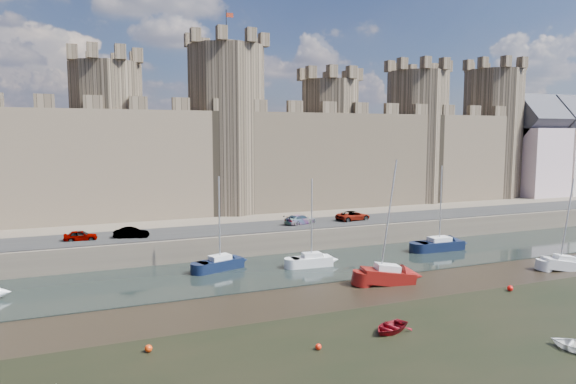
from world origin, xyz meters
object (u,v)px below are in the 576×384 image
car_3 (353,216)px  sailboat_1 (220,263)px  sailboat_2 (311,260)px  sailboat_3 (439,244)px  car_0 (81,236)px  sailboat_5 (564,263)px  sailboat_4 (387,275)px  car_2 (300,219)px  car_1 (131,233)px

car_3 → sailboat_1: sailboat_1 is taller
sailboat_2 → sailboat_3: (16.84, 1.14, 0.02)m
car_0 → sailboat_2: size_ratio=0.37×
sailboat_1 → sailboat_5: sailboat_1 is taller
car_3 → sailboat_4: bearing=150.7°
sailboat_2 → sailboat_4: (3.90, -7.89, 0.06)m
car_2 → sailboat_5: bearing=-155.1°
car_2 → sailboat_4: (0.68, -18.18, -2.32)m
car_3 → car_0: bearing=81.5°
sailboat_5 → car_1: bearing=171.3°
car_2 → sailboat_4: 18.34m
car_2 → sailboat_1: 14.74m
car_3 → sailboat_1: size_ratio=0.49×
car_2 → sailboat_3: (13.62, -9.15, -2.36)m
car_0 → sailboat_4: (25.56, -17.77, -2.25)m
sailboat_1 → sailboat_4: size_ratio=0.83×
car_1 → sailboat_5: size_ratio=0.39×
car_3 → sailboat_2: sailboat_2 is taller
car_3 → sailboat_3: sailboat_3 is taller
sailboat_1 → sailboat_2: size_ratio=1.04×
car_0 → sailboat_5: 49.05m
car_0 → sailboat_5: sailboat_5 is taller
sailboat_4 → sailboat_5: size_ratio=1.23×
sailboat_5 → sailboat_3: bearing=135.5°
sailboat_2 → car_3: bearing=48.4°
car_0 → sailboat_4: sailboat_4 is taller
car_1 → sailboat_1: 10.71m
sailboat_1 → sailboat_5: bearing=-39.8°
car_2 → sailboat_5: (19.71, -20.73, -2.45)m
car_1 → car_2: size_ratio=0.83×
car_1 → car_3: car_3 is taller
sailboat_3 → sailboat_4: bearing=-143.1°
sailboat_1 → sailboat_5: size_ratio=1.02×
car_0 → sailboat_1: size_ratio=0.35×
sailboat_1 → car_2: bearing=15.3°
car_2 → sailboat_3: 16.57m
car_1 → sailboat_2: (16.68, -9.29, -2.34)m
sailboat_1 → sailboat_3: (25.77, -1.14, 0.01)m
sailboat_1 → sailboat_2: bearing=-32.4°
car_3 → sailboat_2: 14.87m
sailboat_4 → car_0: bearing=155.5°
sailboat_3 → sailboat_4: (-12.93, -9.03, 0.04)m
car_2 → sailboat_2: size_ratio=0.48×
car_2 → car_1: bearing=74.2°
car_1 → sailboat_4: 26.91m
car_1 → sailboat_2: bearing=-102.3°
car_3 → sailboat_1: bearing=103.0°
car_0 → sailboat_3: size_ratio=0.33×
car_3 → sailboat_3: (6.31, -9.09, -2.37)m
car_0 → sailboat_1: (12.72, -7.59, -2.30)m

